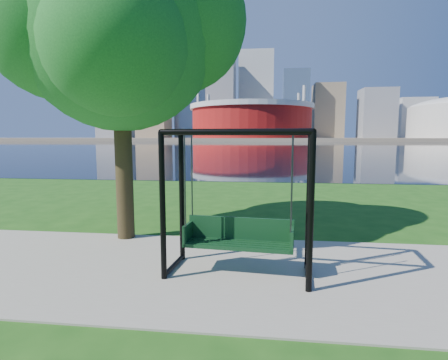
# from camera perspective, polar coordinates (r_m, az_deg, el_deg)

# --- Properties ---
(ground) EXTENTS (900.00, 900.00, 0.00)m
(ground) POSITION_cam_1_polar(r_m,az_deg,el_deg) (6.84, 0.41, -13.21)
(ground) COLOR #1E5114
(ground) RESTS_ON ground
(path) EXTENTS (120.00, 4.00, 0.03)m
(path) POSITION_cam_1_polar(r_m,az_deg,el_deg) (6.37, -0.12, -14.63)
(path) COLOR #9E937F
(path) RESTS_ON ground
(river) EXTENTS (900.00, 180.00, 0.02)m
(river) POSITION_cam_1_polar(r_m,az_deg,el_deg) (108.40, 6.63, 5.67)
(river) COLOR black
(river) RESTS_ON ground
(far_bank) EXTENTS (900.00, 228.00, 2.00)m
(far_bank) POSITION_cam_1_polar(r_m,az_deg,el_deg) (312.38, 6.89, 6.66)
(far_bank) COLOR #937F60
(far_bank) RESTS_ON ground
(stadium) EXTENTS (83.00, 83.00, 32.00)m
(stadium) POSITION_cam_1_polar(r_m,az_deg,el_deg) (241.91, 4.50, 9.75)
(stadium) COLOR maroon
(stadium) RESTS_ON far_bank
(skyline) EXTENTS (392.00, 66.00, 96.50)m
(skyline) POSITION_cam_1_polar(r_m,az_deg,el_deg) (327.53, 6.23, 12.80)
(skyline) COLOR gray
(skyline) RESTS_ON far_bank
(swing) EXTENTS (2.52, 1.26, 2.49)m
(swing) POSITION_cam_1_polar(r_m,az_deg,el_deg) (5.94, 2.43, -4.25)
(swing) COLOR black
(swing) RESTS_ON ground
(park_tree) EXTENTS (5.52, 4.98, 6.85)m
(park_tree) POSITION_cam_1_polar(r_m,az_deg,el_deg) (8.71, -16.93, 22.66)
(park_tree) COLOR #2E2514
(park_tree) RESTS_ON ground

